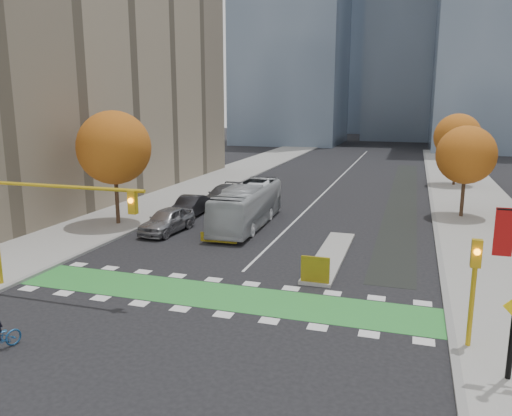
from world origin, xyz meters
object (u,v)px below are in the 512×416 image
Objects in this scene: tree_west at (114,148)px; tree_east_near at (466,155)px; parked_car_a at (167,220)px; traffic_signal_east at (474,277)px; parked_car_c at (224,195)px; tree_east_far at (457,137)px; hazard_board at (315,270)px; traffic_signal_west at (38,208)px; bus at (248,206)px; parked_car_b at (190,206)px.

tree_east_near is at bearing 22.62° from tree_west.
tree_west is 6.55m from parked_car_a.
traffic_signal_east is at bearing -93.81° from tree_east_near.
parked_car_c is (-19.33, -0.85, -4.02)m from tree_east_near.
tree_east_far is at bearing 88.21° from tree_east_near.
traffic_signal_west reaches higher than hazard_board.
traffic_signal_west is at bearing -158.45° from hazard_board.
parked_car_a is at bearing 147.19° from traffic_signal_east.
traffic_signal_east is 0.38× the size of bus.
bus is 7.94m from parked_car_c.
traffic_signal_west is at bearing -71.98° from tree_west.
hazard_board is 12.50m from bus.
parked_car_b is at bearing 135.66° from hazard_board.
tree_west is 0.96× the size of traffic_signal_west.
tree_west is at bearing 108.02° from traffic_signal_west.
tree_east_near is at bearing 86.19° from traffic_signal_east.
parked_car_c reaches higher than hazard_board.
tree_west is at bearing -166.10° from bus.
tree_west is at bearing 150.93° from traffic_signal_east.
parked_car_b is at bearing 91.03° from traffic_signal_west.
parked_car_c is (0.25, 10.00, -0.01)m from parked_car_a.
tree_west reaches higher than traffic_signal_east.
traffic_signal_west is 2.08× the size of traffic_signal_east.
tree_east_near is at bearing 5.11° from parked_car_c.
parked_car_a is (4.41, -0.85, -4.76)m from tree_west.
tree_east_far is 38.64m from traffic_signal_east.
traffic_signal_west reaches higher than parked_car_c.
tree_east_near is at bearing -91.79° from tree_east_far.
tree_east_near is 1.47× the size of parked_car_b.
hazard_board is 0.17× the size of tree_west.
tree_east_far is 30.44m from parked_car_b.
traffic_signal_west reaches higher than parked_car_a.
hazard_board is 17.10m from parked_car_b.
traffic_signal_west is 18.48m from traffic_signal_east.
parked_car_a is at bearing 149.03° from hazard_board.
hazard_board is 18.44m from tree_west.
traffic_signal_west reaches higher than traffic_signal_east.
parked_car_c is (-4.40, 6.58, -0.66)m from bus.
tree_west is 1.42× the size of parked_car_c.
tree_west is (-16.00, 7.80, 4.82)m from hazard_board.
parked_car_a reaches higher than parked_car_b.
traffic_signal_west is at bearing -86.98° from parked_car_a.
traffic_signal_west reaches higher than bus.
tree_east_far is 43.61m from traffic_signal_west.
hazard_board is 0.16× the size of traffic_signal_west.
parked_car_a is at bearing -10.86° from tree_west.
traffic_signal_east reaches higher than parked_car_a.
tree_west is 1.08× the size of tree_east_far.
traffic_signal_east is 20.24m from bus.
tree_east_near reaches higher than traffic_signal_east.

